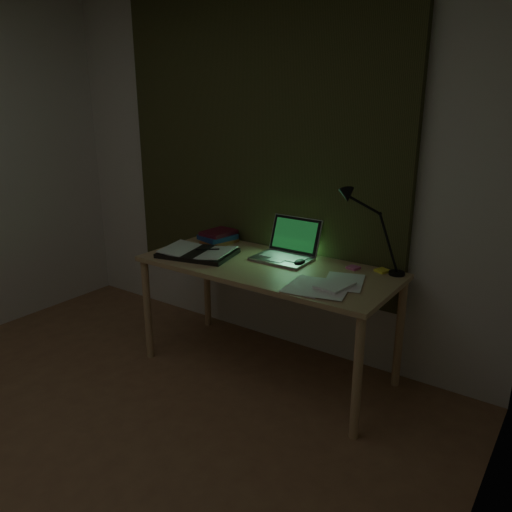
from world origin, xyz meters
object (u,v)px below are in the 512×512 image
(desk, at_px, (267,319))
(book_stack, at_px, (219,236))
(laptop, at_px, (282,241))
(desk_lamp, at_px, (400,234))
(loose_papers, at_px, (328,283))
(open_textbook, at_px, (198,252))

(desk, xyz_separation_m, book_stack, (-0.56, 0.22, 0.41))
(desk, distance_m, laptop, 0.51)
(book_stack, height_order, desk_lamp, desk_lamp)
(desk_lamp, bearing_deg, loose_papers, -136.67)
(laptop, bearing_deg, book_stack, 171.84)
(laptop, bearing_deg, desk, -101.04)
(desk, distance_m, book_stack, 0.73)
(book_stack, bearing_deg, laptop, -8.34)
(open_textbook, bearing_deg, loose_papers, -12.35)
(desk, xyz_separation_m, laptop, (0.03, 0.13, 0.49))
(loose_papers, bearing_deg, desk_lamp, 55.19)
(laptop, height_order, open_textbook, laptop)
(open_textbook, height_order, desk_lamp, desk_lamp)
(book_stack, bearing_deg, desk, -21.15)
(desk, height_order, laptop, laptop)
(desk_lamp, bearing_deg, desk, -170.61)
(laptop, distance_m, book_stack, 0.60)
(desk, bearing_deg, book_stack, 158.85)
(desk, xyz_separation_m, desk_lamp, (0.72, 0.28, 0.61))
(desk, relative_size, loose_papers, 4.46)
(open_textbook, xyz_separation_m, loose_papers, (0.95, 0.00, -0.01))
(desk, distance_m, open_textbook, 0.63)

